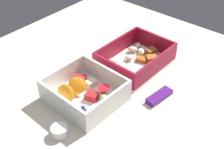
{
  "coord_description": "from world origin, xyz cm",
  "views": [
    {
      "loc": [
        42.29,
        35.2,
        47.99
      ],
      "look_at": [
        -1.0,
        -1.1,
        4.0
      ],
      "focal_mm": 47.53,
      "sensor_mm": 36.0,
      "label": 1
    }
  ],
  "objects_px": {
    "candy_bar": "(159,96)",
    "paper_cup_liner": "(59,131)",
    "fruit_bowl": "(85,93)",
    "pasta_container": "(135,59)"
  },
  "relations": [
    {
      "from": "candy_bar",
      "to": "paper_cup_liner",
      "type": "bearing_deg",
      "value": -23.28
    },
    {
      "from": "candy_bar",
      "to": "fruit_bowl",
      "type": "bearing_deg",
      "value": -49.09
    },
    {
      "from": "fruit_bowl",
      "to": "candy_bar",
      "type": "height_order",
      "value": "fruit_bowl"
    },
    {
      "from": "pasta_container",
      "to": "candy_bar",
      "type": "distance_m",
      "value": 0.14
    },
    {
      "from": "pasta_container",
      "to": "fruit_bowl",
      "type": "distance_m",
      "value": 0.18
    },
    {
      "from": "fruit_bowl",
      "to": "candy_bar",
      "type": "relative_size",
      "value": 2.27
    },
    {
      "from": "pasta_container",
      "to": "candy_bar",
      "type": "bearing_deg",
      "value": 60.57
    },
    {
      "from": "fruit_bowl",
      "to": "paper_cup_liner",
      "type": "height_order",
      "value": "fruit_bowl"
    },
    {
      "from": "pasta_container",
      "to": "fruit_bowl",
      "type": "relative_size",
      "value": 1.16
    },
    {
      "from": "pasta_container",
      "to": "candy_bar",
      "type": "height_order",
      "value": "pasta_container"
    }
  ]
}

